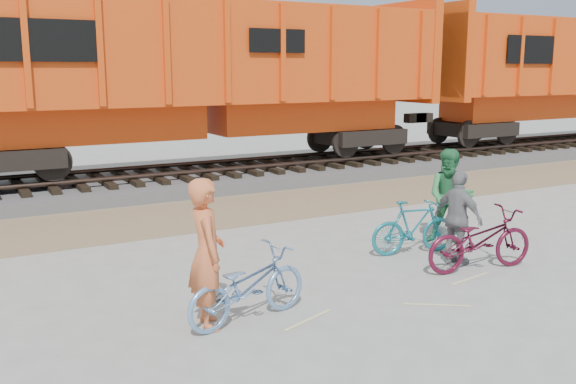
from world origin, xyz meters
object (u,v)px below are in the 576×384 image
hopper_car_center (204,74)px  person_woman (458,218)px  hopper_car_right (573,72)px  bicycle_blue (248,286)px  person_solo (207,253)px  bicycle_teal (414,227)px  person_man (450,197)px  bicycle_maroon (480,240)px

hopper_car_center → person_woman: bearing=-85.2°
hopper_car_right → bicycle_blue: hopper_car_right is taller
person_solo → person_woman: person_solo is taller
bicycle_teal → bicycle_blue: bearing=120.4°
hopper_car_right → person_man: 15.76m
hopper_car_right → bicycle_teal: size_ratio=8.89×
bicycle_blue → person_man: person_man is taller
person_solo → hopper_car_center: bearing=-11.3°
bicycle_teal → person_woman: (0.22, -0.82, 0.30)m
bicycle_maroon → person_man: (0.68, 1.42, 0.37)m
hopper_car_center → bicycle_blue: size_ratio=7.81×
hopper_car_right → person_solo: (-18.75, -9.35, -2.07)m
bicycle_teal → person_woman: bearing=-154.1°
person_man → hopper_car_center: bearing=150.0°
hopper_car_right → bicycle_maroon: hopper_car_right is taller
person_man → bicycle_maroon: bearing=-66.6°
bicycle_blue → person_solo: (-0.50, 0.10, 0.46)m
person_woman → hopper_car_right: bearing=-66.4°
person_solo → person_woman: bearing=-74.3°
hopper_car_center → person_man: hopper_car_center is taller
hopper_car_right → bicycle_blue: size_ratio=7.81×
hopper_car_center → person_man: bearing=-79.0°
bicycle_teal → person_woman: 0.90m
hopper_car_right → person_solo: bearing=-153.5°
hopper_car_right → person_woman: 16.97m
bicycle_teal → person_solo: person_solo is taller
bicycle_blue → bicycle_teal: 4.02m
person_woman → bicycle_maroon: bearing=-174.5°
hopper_car_center → person_man: size_ratio=8.05×
hopper_car_center → person_woman: size_ratio=9.02×
bicycle_maroon → person_woman: (-0.10, 0.40, 0.28)m
person_solo → person_man: size_ratio=1.08×
bicycle_teal → person_man: person_man is taller
hopper_car_center → bicycle_maroon: bearing=-84.8°
bicycle_blue → person_man: size_ratio=1.03×
hopper_car_right → person_solo: hopper_car_right is taller
bicycle_blue → person_woman: person_woman is taller
hopper_car_center → bicycle_teal: bearing=-86.2°
bicycle_teal → person_man: size_ratio=0.90×
hopper_car_center → bicycle_teal: 8.52m
hopper_car_center → bicycle_blue: 10.31m
person_solo → person_man: (5.29, 1.43, -0.07)m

